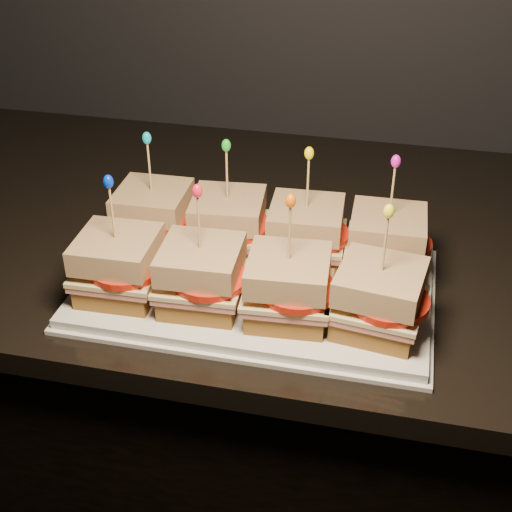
# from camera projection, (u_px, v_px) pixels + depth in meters

# --- Properties ---
(cabinet) EXTENTS (2.20, 0.68, 0.83)m
(cabinet) POSITION_uv_depth(u_px,v_px,m) (248.00, 431.00, 1.32)
(cabinet) COLOR black
(cabinet) RESTS_ON ground
(granite_slab) EXTENTS (2.24, 0.72, 0.03)m
(granite_slab) POSITION_uv_depth(u_px,v_px,m) (246.00, 231.00, 1.09)
(granite_slab) COLOR black
(granite_slab) RESTS_ON cabinet
(platter) EXTENTS (0.44, 0.27, 0.02)m
(platter) POSITION_uv_depth(u_px,v_px,m) (256.00, 286.00, 0.92)
(platter) COLOR white
(platter) RESTS_ON granite_slab
(platter_rim) EXTENTS (0.45, 0.29, 0.01)m
(platter_rim) POSITION_uv_depth(u_px,v_px,m) (256.00, 290.00, 0.93)
(platter_rim) COLOR white
(platter_rim) RESTS_ON granite_slab
(sandwich_0_bread_bot) EXTENTS (0.09, 0.09, 0.03)m
(sandwich_0_bread_bot) POSITION_uv_depth(u_px,v_px,m) (155.00, 233.00, 0.99)
(sandwich_0_bread_bot) COLOR brown
(sandwich_0_bread_bot) RESTS_ON platter
(sandwich_0_ham) EXTENTS (0.10, 0.10, 0.01)m
(sandwich_0_ham) POSITION_uv_depth(u_px,v_px,m) (154.00, 223.00, 0.98)
(sandwich_0_ham) COLOR #CD6F66
(sandwich_0_ham) RESTS_ON sandwich_0_bread_bot
(sandwich_0_cheese) EXTENTS (0.11, 0.10, 0.01)m
(sandwich_0_cheese) POSITION_uv_depth(u_px,v_px,m) (154.00, 218.00, 0.98)
(sandwich_0_cheese) COLOR beige
(sandwich_0_cheese) RESTS_ON sandwich_0_ham
(sandwich_0_tomato) EXTENTS (0.09, 0.09, 0.01)m
(sandwich_0_tomato) POSITION_uv_depth(u_px,v_px,m) (160.00, 217.00, 0.97)
(sandwich_0_tomato) COLOR red
(sandwich_0_tomato) RESTS_ON sandwich_0_cheese
(sandwich_0_bread_top) EXTENTS (0.10, 0.10, 0.03)m
(sandwich_0_bread_top) POSITION_uv_depth(u_px,v_px,m) (152.00, 200.00, 0.97)
(sandwich_0_bread_top) COLOR brown
(sandwich_0_bread_top) RESTS_ON sandwich_0_tomato
(sandwich_0_pick) EXTENTS (0.00, 0.00, 0.09)m
(sandwich_0_pick) POSITION_uv_depth(u_px,v_px,m) (150.00, 170.00, 0.94)
(sandwich_0_pick) COLOR tan
(sandwich_0_pick) RESTS_ON sandwich_0_bread_top
(sandwich_0_frill) EXTENTS (0.01, 0.01, 0.02)m
(sandwich_0_frill) POSITION_uv_depth(u_px,v_px,m) (147.00, 138.00, 0.92)
(sandwich_0_frill) COLOR #09A7BE
(sandwich_0_frill) RESTS_ON sandwich_0_pick
(sandwich_1_bread_bot) EXTENTS (0.10, 0.10, 0.03)m
(sandwich_1_bread_bot) POSITION_uv_depth(u_px,v_px,m) (229.00, 242.00, 0.97)
(sandwich_1_bread_bot) COLOR brown
(sandwich_1_bread_bot) RESTS_ON platter
(sandwich_1_ham) EXTENTS (0.11, 0.11, 0.01)m
(sandwich_1_ham) POSITION_uv_depth(u_px,v_px,m) (228.00, 231.00, 0.96)
(sandwich_1_ham) COLOR #CD6F66
(sandwich_1_ham) RESTS_ON sandwich_1_bread_bot
(sandwich_1_cheese) EXTENTS (0.11, 0.11, 0.01)m
(sandwich_1_cheese) POSITION_uv_depth(u_px,v_px,m) (228.00, 227.00, 0.96)
(sandwich_1_cheese) COLOR beige
(sandwich_1_cheese) RESTS_ON sandwich_1_ham
(sandwich_1_tomato) EXTENTS (0.09, 0.09, 0.01)m
(sandwich_1_tomato) POSITION_uv_depth(u_px,v_px,m) (236.00, 225.00, 0.95)
(sandwich_1_tomato) COLOR red
(sandwich_1_tomato) RESTS_ON sandwich_1_cheese
(sandwich_1_bread_top) EXTENTS (0.10, 0.10, 0.03)m
(sandwich_1_bread_top) POSITION_uv_depth(u_px,v_px,m) (228.00, 209.00, 0.95)
(sandwich_1_bread_top) COLOR brown
(sandwich_1_bread_top) RESTS_ON sandwich_1_tomato
(sandwich_1_pick) EXTENTS (0.00, 0.00, 0.09)m
(sandwich_1_pick) POSITION_uv_depth(u_px,v_px,m) (227.00, 178.00, 0.92)
(sandwich_1_pick) COLOR tan
(sandwich_1_pick) RESTS_ON sandwich_1_bread_top
(sandwich_1_frill) EXTENTS (0.01, 0.01, 0.02)m
(sandwich_1_frill) POSITION_uv_depth(u_px,v_px,m) (226.00, 145.00, 0.90)
(sandwich_1_frill) COLOR green
(sandwich_1_frill) RESTS_ON sandwich_1_pick
(sandwich_2_bread_bot) EXTENTS (0.10, 0.10, 0.03)m
(sandwich_2_bread_bot) POSITION_uv_depth(u_px,v_px,m) (305.00, 251.00, 0.95)
(sandwich_2_bread_bot) COLOR brown
(sandwich_2_bread_bot) RESTS_ON platter
(sandwich_2_ham) EXTENTS (0.11, 0.10, 0.01)m
(sandwich_2_ham) POSITION_uv_depth(u_px,v_px,m) (305.00, 240.00, 0.95)
(sandwich_2_ham) COLOR #CD6F66
(sandwich_2_ham) RESTS_ON sandwich_2_bread_bot
(sandwich_2_cheese) EXTENTS (0.11, 0.10, 0.01)m
(sandwich_2_cheese) POSITION_uv_depth(u_px,v_px,m) (306.00, 236.00, 0.94)
(sandwich_2_cheese) COLOR beige
(sandwich_2_cheese) RESTS_ON sandwich_2_ham
(sandwich_2_tomato) EXTENTS (0.09, 0.09, 0.01)m
(sandwich_2_tomato) POSITION_uv_depth(u_px,v_px,m) (314.00, 234.00, 0.93)
(sandwich_2_tomato) COLOR red
(sandwich_2_tomato) RESTS_ON sandwich_2_cheese
(sandwich_2_bread_top) EXTENTS (0.10, 0.10, 0.03)m
(sandwich_2_bread_top) POSITION_uv_depth(u_px,v_px,m) (306.00, 217.00, 0.93)
(sandwich_2_bread_top) COLOR brown
(sandwich_2_bread_top) RESTS_ON sandwich_2_tomato
(sandwich_2_pick) EXTENTS (0.00, 0.00, 0.09)m
(sandwich_2_pick) POSITION_uv_depth(u_px,v_px,m) (308.00, 186.00, 0.90)
(sandwich_2_pick) COLOR tan
(sandwich_2_pick) RESTS_ON sandwich_2_bread_top
(sandwich_2_frill) EXTENTS (0.01, 0.01, 0.02)m
(sandwich_2_frill) POSITION_uv_depth(u_px,v_px,m) (309.00, 153.00, 0.88)
(sandwich_2_frill) COLOR #FBEC07
(sandwich_2_frill) RESTS_ON sandwich_2_pick
(sandwich_3_bread_bot) EXTENTS (0.09, 0.09, 0.03)m
(sandwich_3_bread_bot) POSITION_uv_depth(u_px,v_px,m) (384.00, 260.00, 0.93)
(sandwich_3_bread_bot) COLOR brown
(sandwich_3_bread_bot) RESTS_ON platter
(sandwich_3_ham) EXTENTS (0.10, 0.10, 0.01)m
(sandwich_3_ham) POSITION_uv_depth(u_px,v_px,m) (386.00, 250.00, 0.93)
(sandwich_3_ham) COLOR #CD6F66
(sandwich_3_ham) RESTS_ON sandwich_3_bread_bot
(sandwich_3_cheese) EXTENTS (0.11, 0.10, 0.01)m
(sandwich_3_cheese) POSITION_uv_depth(u_px,v_px,m) (386.00, 245.00, 0.92)
(sandwich_3_cheese) COLOR beige
(sandwich_3_cheese) RESTS_ON sandwich_3_ham
(sandwich_3_tomato) EXTENTS (0.09, 0.09, 0.01)m
(sandwich_3_tomato) POSITION_uv_depth(u_px,v_px,m) (396.00, 244.00, 0.91)
(sandwich_3_tomato) COLOR red
(sandwich_3_tomato) RESTS_ON sandwich_3_cheese
(sandwich_3_bread_top) EXTENTS (0.10, 0.10, 0.03)m
(sandwich_3_bread_top) POSITION_uv_depth(u_px,v_px,m) (388.00, 226.00, 0.91)
(sandwich_3_bread_top) COLOR brown
(sandwich_3_bread_top) RESTS_ON sandwich_3_tomato
(sandwich_3_pick) EXTENTS (0.00, 0.00, 0.09)m
(sandwich_3_pick) POSITION_uv_depth(u_px,v_px,m) (392.00, 194.00, 0.88)
(sandwich_3_pick) COLOR tan
(sandwich_3_pick) RESTS_ON sandwich_3_bread_top
(sandwich_3_frill) EXTENTS (0.01, 0.01, 0.02)m
(sandwich_3_frill) POSITION_uv_depth(u_px,v_px,m) (396.00, 161.00, 0.86)
(sandwich_3_frill) COLOR #D815B0
(sandwich_3_frill) RESTS_ON sandwich_3_pick
(sandwich_4_bread_bot) EXTENTS (0.09, 0.09, 0.03)m
(sandwich_4_bread_bot) POSITION_uv_depth(u_px,v_px,m) (121.00, 284.00, 0.89)
(sandwich_4_bread_bot) COLOR brown
(sandwich_4_bread_bot) RESTS_ON platter
(sandwich_4_ham) EXTENTS (0.10, 0.10, 0.01)m
(sandwich_4_ham) POSITION_uv_depth(u_px,v_px,m) (120.00, 273.00, 0.88)
(sandwich_4_ham) COLOR #CD6F66
(sandwich_4_ham) RESTS_ON sandwich_4_bread_bot
(sandwich_4_cheese) EXTENTS (0.11, 0.10, 0.01)m
(sandwich_4_cheese) POSITION_uv_depth(u_px,v_px,m) (119.00, 268.00, 0.88)
(sandwich_4_cheese) COLOR beige
(sandwich_4_cheese) RESTS_ON sandwich_4_ham
(sandwich_4_tomato) EXTENTS (0.09, 0.09, 0.01)m
(sandwich_4_tomato) POSITION_uv_depth(u_px,v_px,m) (126.00, 267.00, 0.87)
(sandwich_4_tomato) COLOR red
(sandwich_4_tomato) RESTS_ON sandwich_4_cheese
(sandwich_4_bread_top) EXTENTS (0.10, 0.10, 0.03)m
(sandwich_4_bread_top) POSITION_uv_depth(u_px,v_px,m) (117.00, 249.00, 0.86)
(sandwich_4_bread_top) COLOR brown
(sandwich_4_bread_top) RESTS_ON sandwich_4_tomato
(sandwich_4_pick) EXTENTS (0.00, 0.00, 0.09)m
(sandwich_4_pick) POSITION_uv_depth(u_px,v_px,m) (113.00, 216.00, 0.84)
(sandwich_4_pick) COLOR tan
(sandwich_4_pick) RESTS_ON sandwich_4_bread_top
(sandwich_4_frill) EXTENTS (0.01, 0.01, 0.02)m
(sandwich_4_frill) POSITION_uv_depth(u_px,v_px,m) (108.00, 182.00, 0.81)
(sandwich_4_frill) COLOR #0229D7
(sandwich_4_frill) RESTS_ON sandwich_4_pick
(sandwich_5_bread_bot) EXTENTS (0.10, 0.10, 0.03)m
(sandwich_5_bread_bot) POSITION_uv_depth(u_px,v_px,m) (202.00, 295.00, 0.87)
(sandwich_5_bread_bot) COLOR brown
(sandwich_5_bread_bot) RESTS_ON platter
(sandwich_5_ham) EXTENTS (0.11, 0.10, 0.01)m
(sandwich_5_ham) POSITION_uv_depth(u_px,v_px,m) (202.00, 284.00, 0.86)
(sandwich_5_ham) COLOR #CD6F66
(sandwich_5_ham) RESTS_ON sandwich_5_bread_bot
(sandwich_5_cheese) EXTENTS (0.11, 0.10, 0.01)m
(sandwich_5_cheese) POSITION_uv_depth(u_px,v_px,m) (202.00, 279.00, 0.86)
(sandwich_5_cheese) COLOR beige
(sandwich_5_cheese) RESTS_ON sandwich_5_ham
(sandwich_5_tomato) EXTENTS (0.09, 0.09, 0.01)m
(sandwich_5_tomato) POSITION_uv_depth(u_px,v_px,m) (210.00, 278.00, 0.85)
(sandwich_5_tomato) COLOR red
(sandwich_5_tomato) RESTS_ON sandwich_5_cheese
(sandwich_5_bread_top) EXTENTS (0.10, 0.10, 0.03)m
(sandwich_5_bread_top) POSITION_uv_depth(u_px,v_px,m) (201.00, 259.00, 0.84)
(sandwich_5_bread_top) COLOR brown
(sandwich_5_bread_top) RESTS_ON sandwich_5_tomato
(sandwich_5_pick) EXTENTS (0.00, 0.00, 0.09)m
(sandwich_5_pick) POSITION_uv_depth(u_px,v_px,m) (199.00, 226.00, 0.82)
(sandwich_5_pick) COLOR tan
(sandwich_5_pick) RESTS_ON sandwich_5_bread_top
(sandwich_5_frill) EXTENTS (0.01, 0.01, 0.02)m
(sandwich_5_frill) POSITION_uv_depth(u_px,v_px,m) (197.00, 191.00, 0.79)
(sandwich_5_frill) COLOR red
(sandwich_5_frill) RESTS_ON sandwich_5_pick
(sandwich_6_bread_bot) EXTENTS (0.10, 0.10, 0.03)m
(sandwich_6_bread_bot) POSITION_uv_depth(u_px,v_px,m) (287.00, 306.00, 0.85)
(sandwich_6_bread_bot) COLOR brown
(sandwich_6_bread_bot) RESTS_ON platter
(sandwich_6_ham) EXTENTS (0.11, 0.10, 0.01)m
(sandwich_6_ham) POSITION_uv_depth(u_px,v_px,m) (288.00, 295.00, 0.84)
(sandwich_6_ham) COLOR #CD6F66
(sandwich_6_ham) RESTS_ON sandwich_6_bread_bot
(sandwich_6_cheese) EXTENTS (0.11, 0.11, 0.01)m
(sandwich_6_cheese) POSITION_uv_depth(u_px,v_px,m) (288.00, 290.00, 0.84)
(sandwich_6_cheese) COLOR beige
(sandwich_6_cheese) RESTS_ON sandwich_6_ham
(sandwich_6_tomato) EXTENTS (0.09, 0.09, 0.01)m
(sandwich_6_tomato) POSITION_uv_depth(u_px,v_px,m) (297.00, 289.00, 0.83)
(sandwich_6_tomato) COLOR red
(sandwich_6_tomato) RESTS_ON sandwich_6_cheese
(sandwich_6_bread_top) EXTENTS (0.10, 0.10, 0.03)m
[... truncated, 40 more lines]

